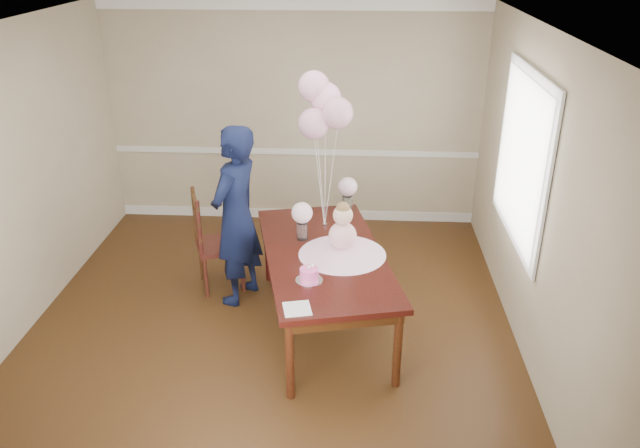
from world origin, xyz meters
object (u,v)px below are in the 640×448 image
(dining_table_top, at_px, (324,255))
(dining_chair_seat, at_px, (220,245))
(woman, at_px, (236,216))
(birthday_cake, at_px, (309,274))

(dining_table_top, bearing_deg, dining_chair_seat, 135.52)
(dining_table_top, relative_size, woman, 1.14)
(dining_table_top, height_order, birthday_cake, birthday_cake)
(dining_chair_seat, relative_size, woman, 0.25)
(dining_chair_seat, xyz_separation_m, woman, (0.23, -0.22, 0.43))
(dining_chair_seat, bearing_deg, birthday_cake, -70.00)
(woman, bearing_deg, birthday_cake, 60.66)
(dining_table_top, xyz_separation_m, dining_chair_seat, (-1.10, 0.68, -0.28))
(birthday_cake, relative_size, woman, 0.09)
(dining_table_top, bearing_deg, woman, 139.55)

